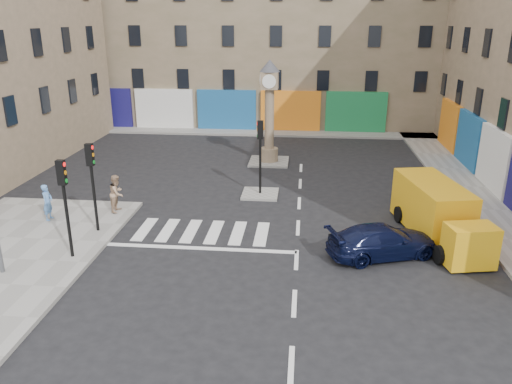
# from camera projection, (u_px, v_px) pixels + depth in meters

# --- Properties ---
(ground) EXTENTS (120.00, 120.00, 0.00)m
(ground) POSITION_uv_depth(u_px,v_px,m) (296.00, 273.00, 17.63)
(ground) COLOR black
(ground) RESTS_ON ground
(sidewalk_right) EXTENTS (2.60, 30.00, 0.15)m
(sidewalk_right) POSITION_uv_depth(u_px,v_px,m) (466.00, 188.00, 26.18)
(sidewalk_right) COLOR gray
(sidewalk_right) RESTS_ON ground
(sidewalk_far) EXTENTS (32.00, 2.40, 0.15)m
(sidewalk_far) POSITION_uv_depth(u_px,v_px,m) (251.00, 132.00, 38.82)
(sidewalk_far) COLOR gray
(sidewalk_far) RESTS_ON ground
(island_near) EXTENTS (1.80, 1.80, 0.12)m
(island_near) POSITION_uv_depth(u_px,v_px,m) (260.00, 194.00, 25.31)
(island_near) COLOR gray
(island_near) RESTS_ON ground
(island_far) EXTENTS (2.40, 2.40, 0.12)m
(island_far) POSITION_uv_depth(u_px,v_px,m) (269.00, 162.00, 30.94)
(island_far) COLOR gray
(island_far) RESTS_ON ground
(building_far) EXTENTS (32.00, 10.00, 17.00)m
(building_far) POSITION_uv_depth(u_px,v_px,m) (258.00, 17.00, 41.46)
(building_far) COLOR #8A745C
(building_far) RESTS_ON ground
(traffic_light_left_near) EXTENTS (0.28, 0.22, 3.70)m
(traffic_light_left_near) POSITION_uv_depth(u_px,v_px,m) (64.00, 193.00, 17.73)
(traffic_light_left_near) COLOR black
(traffic_light_left_near) RESTS_ON sidewalk_left
(traffic_light_left_far) EXTENTS (0.28, 0.22, 3.70)m
(traffic_light_left_far) POSITION_uv_depth(u_px,v_px,m) (92.00, 174.00, 19.98)
(traffic_light_left_far) COLOR black
(traffic_light_left_far) RESTS_ON sidewalk_left
(traffic_light_island) EXTENTS (0.28, 0.22, 3.70)m
(traffic_light_island) POSITION_uv_depth(u_px,v_px,m) (260.00, 145.00, 24.47)
(traffic_light_island) COLOR black
(traffic_light_island) RESTS_ON island_near
(clock_pillar) EXTENTS (1.20, 1.20, 6.10)m
(clock_pillar) POSITION_uv_depth(u_px,v_px,m) (269.00, 105.00, 29.78)
(clock_pillar) COLOR #967D62
(clock_pillar) RESTS_ON island_far
(navy_sedan) EXTENTS (4.57, 3.05, 1.23)m
(navy_sedan) POSITION_uv_depth(u_px,v_px,m) (383.00, 241.00, 18.68)
(navy_sedan) COLOR black
(navy_sedan) RESTS_ON ground
(yellow_van) EXTENTS (2.94, 6.17, 2.16)m
(yellow_van) POSITION_uv_depth(u_px,v_px,m) (438.00, 213.00, 20.16)
(yellow_van) COLOR #EDA813
(yellow_van) RESTS_ON ground
(pedestrian_blue) EXTENTS (0.39, 0.59, 1.60)m
(pedestrian_blue) POSITION_uv_depth(u_px,v_px,m) (48.00, 202.00, 21.64)
(pedestrian_blue) COLOR #5889C9
(pedestrian_blue) RESTS_ON sidewalk_left
(pedestrian_tan) EXTENTS (0.69, 0.86, 1.72)m
(pedestrian_tan) POSITION_uv_depth(u_px,v_px,m) (117.00, 193.00, 22.56)
(pedestrian_tan) COLOR tan
(pedestrian_tan) RESTS_ON sidewalk_left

